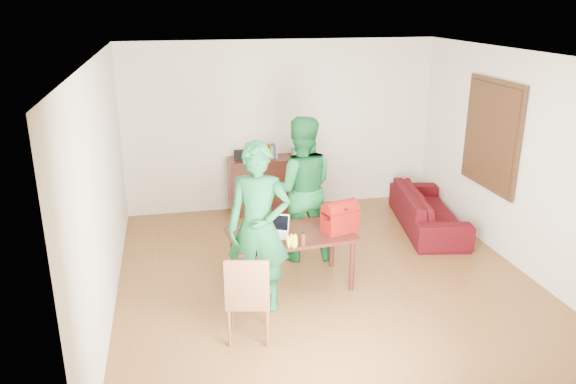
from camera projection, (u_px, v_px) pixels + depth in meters
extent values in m
cube|color=#4D2A13|center=(327.00, 284.00, 6.91)|extent=(5.00, 5.50, 0.10)
cube|color=white|center=(332.00, 51.00, 6.00)|extent=(5.00, 5.50, 0.10)
cube|color=beige|center=(281.00, 125.00, 9.04)|extent=(5.00, 0.10, 2.70)
cube|color=beige|center=(442.00, 294.00, 3.86)|extent=(5.00, 0.10, 2.70)
cube|color=beige|center=(98.00, 191.00, 5.94)|extent=(0.10, 5.50, 2.70)
cube|color=beige|center=(527.00, 163.00, 6.96)|extent=(0.10, 5.50, 2.70)
cube|color=#3F2614|center=(491.00, 135.00, 7.52)|extent=(0.04, 1.28, 1.48)
cube|color=#462C15|center=(489.00, 135.00, 7.52)|extent=(0.01, 1.18, 1.36)
cube|color=black|center=(273.00, 185.00, 9.02)|extent=(1.40, 0.45, 0.90)
cube|color=black|center=(241.00, 155.00, 8.76)|extent=(0.20, 0.14, 0.14)
cube|color=#B6B7C0|center=(300.00, 152.00, 8.95)|extent=(0.24, 0.22, 0.14)
ellipsoid|color=#173396|center=(300.00, 145.00, 8.91)|extent=(0.14, 0.14, 0.07)
cube|color=black|center=(292.00, 235.00, 6.58)|extent=(1.50, 0.93, 0.04)
cylinder|color=black|center=(245.00, 281.00, 6.22)|extent=(0.06, 0.06, 0.64)
cylinder|color=black|center=(352.00, 266.00, 6.57)|extent=(0.06, 0.06, 0.64)
cylinder|color=black|center=(233.00, 256.00, 6.81)|extent=(0.06, 0.06, 0.64)
cylinder|color=black|center=(332.00, 244.00, 7.16)|extent=(0.06, 0.06, 0.64)
cube|color=brown|center=(249.00, 298.00, 5.61)|extent=(0.51, 0.49, 0.05)
cube|color=brown|center=(247.00, 284.00, 5.34)|extent=(0.43, 0.12, 0.49)
imported|color=#125428|center=(259.00, 228.00, 6.03)|extent=(0.79, 0.64, 1.89)
imported|color=#145B27|center=(300.00, 189.00, 7.25)|extent=(1.00, 0.83, 1.90)
cube|color=white|center=(275.00, 235.00, 6.51)|extent=(0.35, 0.30, 0.02)
cube|color=black|center=(275.00, 226.00, 6.47)|extent=(0.31, 0.18, 0.19)
cylinder|color=#531F13|center=(303.00, 239.00, 6.23)|extent=(0.06, 0.06, 0.16)
cube|color=maroon|center=(340.00, 219.00, 6.58)|extent=(0.46, 0.35, 0.30)
imported|color=#3C070C|center=(428.00, 210.00, 8.41)|extent=(1.10, 2.06, 0.57)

